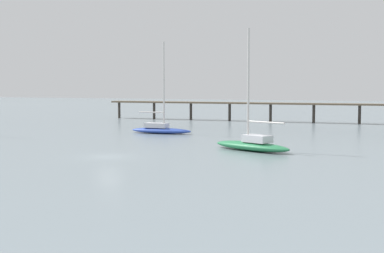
{
  "coord_description": "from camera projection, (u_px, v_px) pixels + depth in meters",
  "views": [
    {
      "loc": [
        27.45,
        -43.11,
        6.53
      ],
      "look_at": [
        0.0,
        18.96,
        1.5
      ],
      "focal_mm": 51.78,
      "sensor_mm": 36.0,
      "label": 1
    }
  ],
  "objects": [
    {
      "name": "sailboat_blue",
      "position": [
        160.0,
        128.0,
        75.48
      ],
      "size": [
        8.83,
        2.61,
        12.44
      ],
      "color": "#2D4CB7",
      "rests_on": "ground_plane"
    },
    {
      "name": "sailboat_green",
      "position": [
        252.0,
        143.0,
        55.47
      ],
      "size": [
        9.61,
        5.94,
        12.25
      ],
      "color": "#287F4C",
      "rests_on": "ground_plane"
    },
    {
      "name": "pier",
      "position": [
        348.0,
        99.0,
        95.14
      ],
      "size": [
        64.05,
        6.28,
        7.43
      ],
      "color": "brown",
      "rests_on": "ground_plane"
    },
    {
      "name": "ground_plane",
      "position": [
        109.0,
        157.0,
        50.88
      ],
      "size": [
        400.0,
        400.0,
        0.0
      ],
      "primitive_type": "plane",
      "color": "gray"
    }
  ]
}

